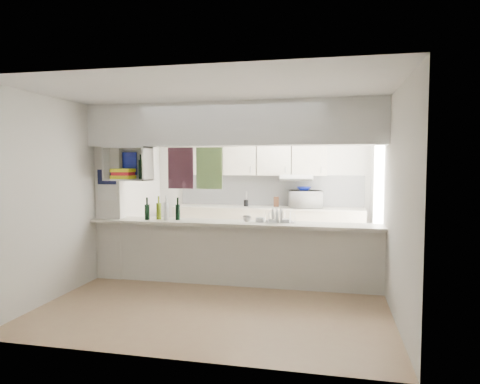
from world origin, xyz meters
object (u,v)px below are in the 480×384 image
(bowl, at_px, (304,189))
(dish_rack, at_px, (280,217))
(microwave, at_px, (305,199))
(wine_bottles, at_px, (163,211))

(bowl, distance_m, dish_rack, 2.08)
(microwave, bearing_deg, dish_rack, 70.81)
(microwave, bearing_deg, bowl, -27.97)
(microwave, xyz_separation_m, wine_bottles, (-1.97, -2.11, -0.03))
(bowl, relative_size, wine_bottles, 0.53)
(dish_rack, distance_m, wine_bottles, 1.73)
(microwave, relative_size, wine_bottles, 1.12)
(microwave, distance_m, dish_rack, 2.06)
(wine_bottles, bearing_deg, dish_rack, 2.31)
(microwave, height_order, wine_bottles, wine_bottles)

